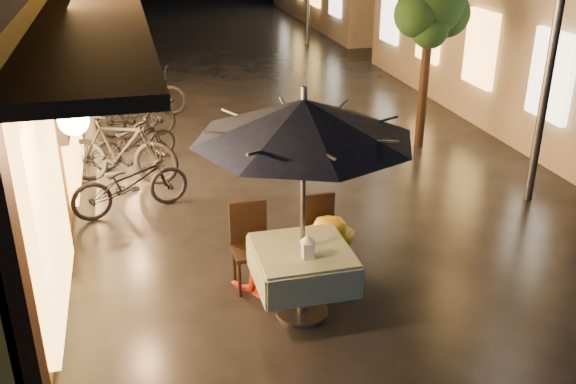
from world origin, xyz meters
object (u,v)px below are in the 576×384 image
object	(u,v)px
patio_umbrella	(304,119)
person_yellow	(330,219)
cafe_table	(302,265)
table_lantern	(308,245)
bicycle_0	(130,183)
person_orange	(259,234)

from	to	relation	value
patio_umbrella	person_yellow	size ratio (longest dim) A/B	1.56
cafe_table	table_lantern	world-z (taller)	table_lantern
bicycle_0	person_yellow	bearing A→B (deg)	-155.20
patio_umbrella	person_orange	world-z (taller)	patio_umbrella
cafe_table	bicycle_0	size ratio (longest dim) A/B	0.59
cafe_table	bicycle_0	distance (m)	3.42
person_yellow	bicycle_0	world-z (taller)	person_yellow
person_orange	bicycle_0	size ratio (longest dim) A/B	0.82
patio_umbrella	table_lantern	xyz separation A→B (m)	(0.00, -0.19, -1.23)
patio_umbrella	bicycle_0	distance (m)	3.82
cafe_table	table_lantern	xyz separation A→B (m)	(-0.00, -0.19, 0.33)
person_yellow	bicycle_0	xyz separation A→B (m)	(-2.13, 2.44, -0.35)
table_lantern	patio_umbrella	bearing A→B (deg)	90.00
person_orange	person_yellow	distance (m)	0.80
patio_umbrella	person_orange	bearing A→B (deg)	118.29
person_yellow	bicycle_0	size ratio (longest dim) A/B	0.95
table_lantern	bicycle_0	world-z (taller)	table_lantern
bicycle_0	cafe_table	bearing A→B (deg)	-167.16
table_lantern	bicycle_0	size ratio (longest dim) A/B	0.15
patio_umbrella	person_yellow	world-z (taller)	patio_umbrella
patio_umbrella	table_lantern	world-z (taller)	patio_umbrella
person_yellow	bicycle_0	distance (m)	3.26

